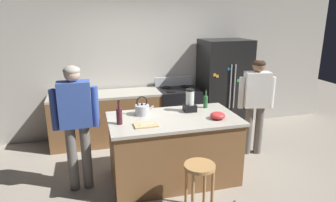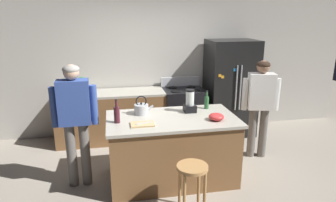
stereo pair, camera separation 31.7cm
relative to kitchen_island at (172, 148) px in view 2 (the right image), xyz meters
name	(u,v)px [view 2 (the right image)]	position (x,y,z in m)	size (l,w,h in m)	color
ground_plane	(172,178)	(0.00, 0.00, -0.46)	(14.00, 14.00, 0.00)	#9E9384
back_wall	(152,64)	(0.00, 1.95, 0.89)	(8.00, 0.10, 2.70)	#BCB7AD
kitchen_island	(172,148)	(0.00, 0.00, 0.00)	(1.77, 0.99, 0.92)	brown
back_counter_run	(113,116)	(-0.80, 1.55, 0.00)	(2.00, 0.64, 0.92)	brown
refrigerator	(230,88)	(1.45, 1.50, 0.45)	(0.90, 0.73, 1.82)	black
stove_range	(183,112)	(0.53, 1.52, 0.01)	(0.76, 0.65, 1.10)	black
person_by_island_left	(75,115)	(-1.28, 0.08, 0.56)	(0.59, 0.23, 1.68)	#66605B
person_by_sink_right	(260,100)	(1.52, 0.44, 0.50)	(0.60, 0.30, 1.60)	#66605B
bar_stool	(192,177)	(0.06, -0.85, 0.04)	(0.36, 0.36, 0.64)	#B7844C
potted_plant	(82,84)	(-1.31, 1.55, 0.63)	(0.20, 0.20, 0.30)	silver
blender_appliance	(190,102)	(0.30, 0.20, 0.60)	(0.17, 0.17, 0.33)	black
bottle_wine	(117,114)	(-0.74, -0.06, 0.58)	(0.08, 0.08, 0.32)	#471923
bottle_olive_oil	(207,102)	(0.59, 0.30, 0.56)	(0.07, 0.07, 0.28)	#2D6638
mixing_bowl	(216,117)	(0.56, -0.20, 0.51)	(0.20, 0.20, 0.09)	red
tea_kettle	(141,109)	(-0.39, 0.23, 0.54)	(0.28, 0.20, 0.27)	#B7BABF
cutting_board	(142,124)	(-0.43, -0.20, 0.47)	(0.30, 0.20, 0.02)	tan
chef_knife	(144,123)	(-0.41, -0.20, 0.48)	(0.22, 0.03, 0.01)	#B7BABF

